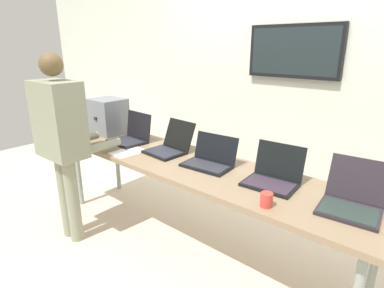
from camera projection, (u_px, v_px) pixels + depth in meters
The scene contains 12 objects.
ground at pixel (190, 243), 2.77m from camera, with size 8.00×8.00×0.04m, color beige.
back_wall at pixel (262, 87), 3.19m from camera, with size 8.00×0.11×2.49m.
workbench at pixel (190, 168), 2.55m from camera, with size 2.92×0.70×0.76m.
equipment_box at pixel (109, 116), 3.32m from camera, with size 0.34×0.32×0.37m.
laptop_station_0 at pixel (131, 135), 3.05m from camera, with size 0.38×0.33×0.28m.
laptop_station_1 at pixel (170, 145), 2.76m from camera, with size 0.36×0.39×0.26m.
laptop_station_2 at pixel (210, 159), 2.45m from camera, with size 0.40×0.31×0.23m.
laptop_station_3 at pixel (273, 175), 2.13m from camera, with size 0.36×0.33×0.26m.
laptop_station_4 at pixel (352, 199), 1.80m from camera, with size 0.36×0.40×0.27m.
person at pixel (61, 133), 2.55m from camera, with size 0.45×0.59×1.62m.
coffee_mug at pixel (266, 200), 1.83m from camera, with size 0.07×0.07×0.09m.
paper_sheet at pixel (128, 152), 2.77m from camera, with size 0.23×0.31×0.00m.
Camera 1 is at (1.55, -1.78, 1.67)m, focal length 29.03 mm.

